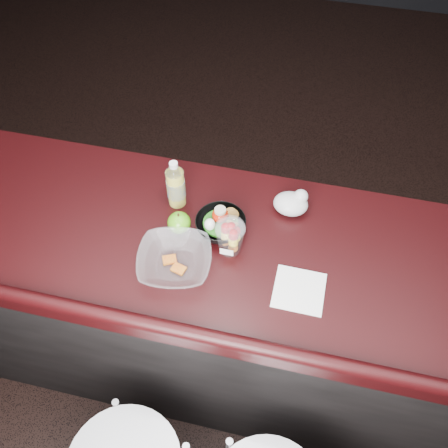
{
  "coord_description": "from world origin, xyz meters",
  "views": [
    {
      "loc": [
        0.2,
        -0.67,
        2.4
      ],
      "look_at": [
        -0.03,
        0.32,
        1.1
      ],
      "focal_mm": 40.0,
      "sensor_mm": 36.0,
      "label": 1
    }
  ],
  "objects_px": {
    "snack_bowl": "(220,224)",
    "takeout_bowl": "(175,261)",
    "fruit_cup": "(230,236)",
    "green_apple": "(179,223)",
    "lemonade_bottle": "(176,187)"
  },
  "relations": [
    {
      "from": "snack_bowl",
      "to": "takeout_bowl",
      "type": "bearing_deg",
      "value": -121.55
    },
    {
      "from": "fruit_cup",
      "to": "snack_bowl",
      "type": "bearing_deg",
      "value": 124.9
    },
    {
      "from": "snack_bowl",
      "to": "takeout_bowl",
      "type": "xyz_separation_m",
      "value": [
        -0.11,
        -0.18,
        -0.0
      ]
    },
    {
      "from": "takeout_bowl",
      "to": "snack_bowl",
      "type": "bearing_deg",
      "value": 58.45
    },
    {
      "from": "snack_bowl",
      "to": "takeout_bowl",
      "type": "distance_m",
      "value": 0.21
    },
    {
      "from": "fruit_cup",
      "to": "takeout_bowl",
      "type": "xyz_separation_m",
      "value": [
        -0.16,
        -0.11,
        -0.04
      ]
    },
    {
      "from": "lemonade_bottle",
      "to": "snack_bowl",
      "type": "xyz_separation_m",
      "value": [
        0.18,
        -0.09,
        -0.05
      ]
    },
    {
      "from": "fruit_cup",
      "to": "green_apple",
      "type": "height_order",
      "value": "fruit_cup"
    },
    {
      "from": "fruit_cup",
      "to": "green_apple",
      "type": "relative_size",
      "value": 1.72
    },
    {
      "from": "lemonade_bottle",
      "to": "fruit_cup",
      "type": "distance_m",
      "value": 0.28
    },
    {
      "from": "lemonade_bottle",
      "to": "takeout_bowl",
      "type": "height_order",
      "value": "lemonade_bottle"
    },
    {
      "from": "green_apple",
      "to": "takeout_bowl",
      "type": "xyz_separation_m",
      "value": [
        0.03,
        -0.15,
        -0.01
      ]
    },
    {
      "from": "fruit_cup",
      "to": "takeout_bowl",
      "type": "distance_m",
      "value": 0.2
    },
    {
      "from": "green_apple",
      "to": "snack_bowl",
      "type": "bearing_deg",
      "value": 11.71
    },
    {
      "from": "lemonade_bottle",
      "to": "green_apple",
      "type": "xyz_separation_m",
      "value": [
        0.04,
        -0.12,
        -0.05
      ]
    }
  ]
}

